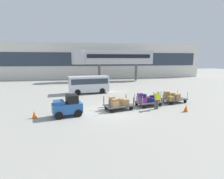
{
  "coord_description": "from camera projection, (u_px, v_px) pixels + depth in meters",
  "views": [
    {
      "loc": [
        -2.09,
        -13.69,
        4.13
      ],
      "look_at": [
        0.52,
        1.21,
        1.55
      ],
      "focal_mm": 28.2,
      "sensor_mm": 36.0,
      "label": 1
    }
  ],
  "objects": [
    {
      "name": "ground_plane",
      "position": [
        108.0,
        111.0,
        14.35
      ],
      "size": [
        120.0,
        120.0,
        0.0
      ],
      "primitive_type": "plane",
      "color": "#9E9B91"
    },
    {
      "name": "apron_lead_line",
      "position": [
        128.0,
        91.0,
        23.07
      ],
      "size": [
        14.3,
        2.4,
        0.01
      ],
      "primitive_type": "cube",
      "rotation": [
        0.0,
        0.0,
        -0.15
      ],
      "color": "yellow",
      "rests_on": "ground_plane"
    },
    {
      "name": "terminal_building",
      "position": [
        90.0,
        61.0,
        38.93
      ],
      "size": [
        51.07,
        2.51,
        7.61
      ],
      "color": "silver",
      "rests_on": "ground_plane"
    },
    {
      "name": "jet_bridge",
      "position": [
        110.0,
        58.0,
        33.57
      ],
      "size": [
        15.45,
        3.0,
        5.84
      ],
      "color": "#B7B7BC",
      "rests_on": "ground_plane"
    },
    {
      "name": "baggage_tug",
      "position": [
        68.0,
        106.0,
        12.89
      ],
      "size": [
        2.31,
        1.66,
        1.58
      ],
      "color": "#2659A5",
      "rests_on": "ground_plane"
    },
    {
      "name": "baggage_cart_lead",
      "position": [
        118.0,
        103.0,
        14.59
      ],
      "size": [
        3.09,
        1.92,
        1.1
      ],
      "color": "#4C4C4F",
      "rests_on": "ground_plane"
    },
    {
      "name": "baggage_cart_middle",
      "position": [
        147.0,
        100.0,
        15.79
      ],
      "size": [
        3.09,
        1.92,
        1.19
      ],
      "color": "#4C4C4F",
      "rests_on": "ground_plane"
    },
    {
      "name": "baggage_cart_tail",
      "position": [
        173.0,
        97.0,
        17.04
      ],
      "size": [
        3.09,
        1.92,
        1.1
      ],
      "color": "#4C4C4F",
      "rests_on": "ground_plane"
    },
    {
      "name": "baggage_handler",
      "position": [
        157.0,
        99.0,
        14.66
      ],
      "size": [
        0.44,
        0.46,
        1.56
      ],
      "color": "#4C4C4C",
      "rests_on": "ground_plane"
    },
    {
      "name": "shuttle_van",
      "position": [
        89.0,
        83.0,
        21.78
      ],
      "size": [
        5.01,
        2.52,
        2.1
      ],
      "color": "silver",
      "rests_on": "ground_plane"
    },
    {
      "name": "safety_cone_near",
      "position": [
        186.0,
        108.0,
        14.04
      ],
      "size": [
        0.36,
        0.36,
        0.55
      ],
      "primitive_type": "cone",
      "color": "#EA590F",
      "rests_on": "ground_plane"
    },
    {
      "name": "safety_cone_far",
      "position": [
        34.0,
        114.0,
        12.49
      ],
      "size": [
        0.36,
        0.36,
        0.55
      ],
      "primitive_type": "cone",
      "color": "#EA590F",
      "rests_on": "ground_plane"
    }
  ]
}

